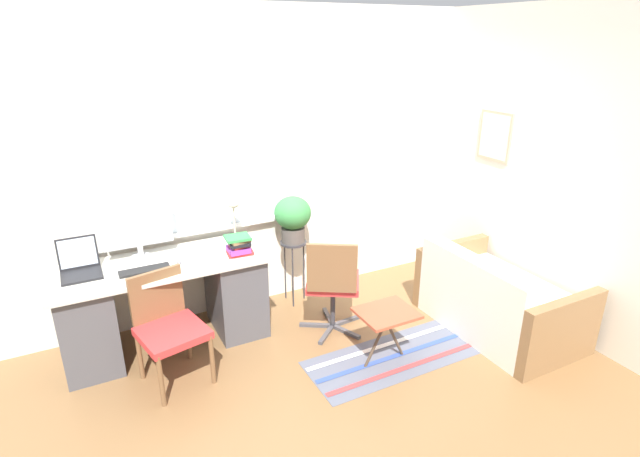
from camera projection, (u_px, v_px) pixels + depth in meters
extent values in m
plane|color=brown|center=(298.00, 332.00, 4.39)|extent=(14.00, 14.00, 0.00)
cube|color=white|center=(261.00, 164.00, 4.52)|extent=(9.00, 0.06, 2.70)
cube|color=white|center=(145.00, 161.00, 4.00)|extent=(0.73, 0.02, 1.35)
cube|color=white|center=(145.00, 162.00, 4.00)|extent=(0.66, 0.01, 1.28)
cube|color=white|center=(238.00, 152.00, 4.34)|extent=(0.73, 0.02, 1.35)
cube|color=white|center=(238.00, 152.00, 4.33)|extent=(0.66, 0.01, 1.28)
cube|color=white|center=(200.00, 230.00, 4.41)|extent=(1.55, 0.11, 0.04)
cube|color=white|center=(494.00, 156.00, 4.80)|extent=(0.06, 9.00, 2.70)
cube|color=tan|center=(495.00, 136.00, 4.70)|extent=(0.02, 0.38, 0.46)
cube|color=silver|center=(494.00, 136.00, 4.70)|extent=(0.01, 0.33, 0.41)
cube|color=beige|center=(161.00, 265.00, 3.96)|extent=(1.66, 0.66, 0.03)
cube|color=#4C4C51|center=(88.00, 324.00, 3.84)|extent=(0.40, 0.58, 0.72)
cube|color=#4C4C51|center=(236.00, 290.00, 4.35)|extent=(0.40, 0.58, 0.72)
cube|color=black|center=(82.00, 275.00, 3.73)|extent=(0.29, 0.24, 0.02)
cube|color=black|center=(78.00, 252.00, 3.81)|extent=(0.29, 0.07, 0.24)
cube|color=silver|center=(78.00, 253.00, 3.80)|extent=(0.26, 0.06, 0.21)
cylinder|color=silver|center=(141.00, 257.00, 4.04)|extent=(0.16, 0.16, 0.02)
cylinder|color=silver|center=(140.00, 250.00, 4.02)|extent=(0.04, 0.04, 0.10)
cube|color=silver|center=(136.00, 222.00, 3.94)|extent=(0.53, 0.02, 0.41)
cube|color=silver|center=(137.00, 223.00, 3.93)|extent=(0.51, 0.01, 0.39)
cube|color=black|center=(145.00, 270.00, 3.81)|extent=(0.38, 0.11, 0.02)
ellipsoid|color=slate|center=(179.00, 262.00, 3.92)|extent=(0.04, 0.06, 0.03)
cylinder|color=#BCB299|center=(236.00, 240.00, 4.38)|extent=(0.13, 0.13, 0.01)
cylinder|color=#BCB299|center=(234.00, 223.00, 4.32)|extent=(0.02, 0.02, 0.31)
ellipsoid|color=#BCB299|center=(233.00, 204.00, 4.26)|extent=(0.10, 0.10, 0.07)
cube|color=red|center=(240.00, 252.00, 4.11)|extent=(0.22, 0.16, 0.03)
cube|color=purple|center=(238.00, 249.00, 4.09)|extent=(0.17, 0.16, 0.04)
cube|color=red|center=(240.00, 245.00, 4.08)|extent=(0.17, 0.14, 0.02)
cube|color=black|center=(239.00, 243.00, 4.06)|extent=(0.18, 0.17, 0.02)
cube|color=olive|center=(239.00, 240.00, 4.06)|extent=(0.17, 0.17, 0.02)
cube|color=green|center=(238.00, 238.00, 4.04)|extent=(0.21, 0.18, 0.02)
cylinder|color=brown|center=(161.00, 381.00, 3.44)|extent=(0.04, 0.04, 0.41)
cylinder|color=brown|center=(212.00, 359.00, 3.68)|extent=(0.04, 0.04, 0.41)
cylinder|color=brown|center=(140.00, 355.00, 3.72)|extent=(0.04, 0.04, 0.41)
cylinder|color=brown|center=(188.00, 336.00, 3.96)|extent=(0.04, 0.04, 0.41)
cube|color=red|center=(173.00, 333.00, 3.62)|extent=(0.53, 0.51, 0.06)
cube|color=brown|center=(157.00, 295.00, 3.71)|extent=(0.40, 0.12, 0.39)
cube|color=#47474C|center=(316.00, 325.00, 4.46)|extent=(0.27, 0.19, 0.03)
cube|color=#47474C|center=(326.00, 334.00, 4.32)|extent=(0.25, 0.22, 0.03)
cube|color=#47474C|center=(346.00, 332.00, 4.36)|extent=(0.15, 0.29, 0.03)
cube|color=#47474C|center=(346.00, 321.00, 4.53)|extent=(0.30, 0.06, 0.03)
cube|color=#47474C|center=(328.00, 317.00, 4.59)|extent=(0.10, 0.30, 0.03)
cylinder|color=#333338|center=(333.00, 305.00, 4.38)|extent=(0.04, 0.04, 0.39)
cube|color=red|center=(333.00, 282.00, 4.30)|extent=(0.60, 0.59, 0.06)
cube|color=brown|center=(332.00, 268.00, 4.00)|extent=(0.37, 0.24, 0.42)
cube|color=white|center=(498.00, 307.00, 4.39)|extent=(0.82, 1.17, 0.41)
cube|color=white|center=(475.00, 277.00, 4.12)|extent=(0.16, 1.17, 0.32)
cube|color=olive|center=(561.00, 333.00, 3.84)|extent=(0.82, 0.09, 0.59)
cube|color=olive|center=(451.00, 270.00, 4.88)|extent=(0.82, 0.09, 0.59)
cylinder|color=#333338|center=(293.00, 242.00, 4.68)|extent=(0.25, 0.25, 0.02)
cylinder|color=#333338|center=(304.00, 271.00, 4.84)|extent=(0.01, 0.01, 0.61)
cylinder|color=#333338|center=(285.00, 270.00, 4.84)|extent=(0.01, 0.01, 0.61)
cylinder|color=#333338|center=(293.00, 278.00, 4.69)|extent=(0.01, 0.01, 0.61)
cylinder|color=#514C47|center=(293.00, 235.00, 4.65)|extent=(0.22, 0.22, 0.14)
ellipsoid|color=#388442|center=(293.00, 213.00, 4.57)|extent=(0.34, 0.34, 0.30)
cube|color=#565B6B|center=(392.00, 357.00, 4.03)|extent=(1.41, 0.57, 0.01)
cube|color=#C63838|center=(404.00, 368.00, 3.90)|extent=(1.38, 0.05, 0.00)
cube|color=#334C99|center=(392.00, 357.00, 4.03)|extent=(1.38, 0.05, 0.00)
cube|color=white|center=(380.00, 346.00, 4.17)|extent=(1.38, 0.05, 0.00)
cube|color=#B24C33|center=(387.00, 313.00, 3.84)|extent=(0.44, 0.37, 0.02)
cylinder|color=#4C3D2D|center=(377.00, 340.00, 3.89)|extent=(0.23, 0.02, 0.44)
cylinder|color=#4C3D2D|center=(393.00, 335.00, 3.95)|extent=(0.23, 0.02, 0.44)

